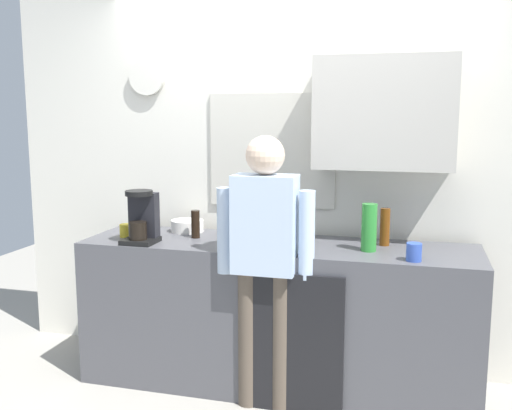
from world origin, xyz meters
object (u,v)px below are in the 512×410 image
object	(u,v)px
bottle_amber_beer	(385,227)
cup_yellow_cup	(125,231)
cup_blue_mug	(414,252)
mixing_bowl	(187,226)
bottle_dark_sauce	(195,224)
cup_white_mug	(290,232)
coffee_maker	(142,219)
person_at_sink	(265,250)
bottle_clear_soda	(369,227)

from	to	relation	value
bottle_amber_beer	cup_yellow_cup	distance (m)	1.66
cup_blue_mug	mixing_bowl	size ratio (longest dim) A/B	0.45
bottle_dark_sauce	cup_white_mug	distance (m)	0.61
cup_blue_mug	mixing_bowl	world-z (taller)	cup_blue_mug
coffee_maker	mixing_bowl	distance (m)	0.42
cup_yellow_cup	cup_blue_mug	bearing A→B (deg)	-4.75
bottle_dark_sauce	person_at_sink	world-z (taller)	person_at_sink
cup_yellow_cup	mixing_bowl	size ratio (longest dim) A/B	0.39
cup_yellow_cup	person_at_sink	distance (m)	1.03
cup_blue_mug	cup_white_mug	bearing A→B (deg)	154.24
coffee_maker	bottle_amber_beer	bearing A→B (deg)	11.85
coffee_maker	cup_yellow_cup	world-z (taller)	coffee_maker
coffee_maker	mixing_bowl	bearing A→B (deg)	68.26
mixing_bowl	person_at_sink	bearing A→B (deg)	-36.44
coffee_maker	person_at_sink	bearing A→B (deg)	-8.20
bottle_clear_soda	bottle_amber_beer	xyz separation A→B (m)	(0.08, 0.17, -0.02)
bottle_clear_soda	cup_blue_mug	world-z (taller)	bottle_clear_soda
bottle_clear_soda	person_at_sink	world-z (taller)	person_at_sink
coffee_maker	cup_white_mug	xyz separation A→B (m)	(0.88, 0.33, -0.10)
bottle_dark_sauce	mixing_bowl	size ratio (longest dim) A/B	0.82
coffee_maker	cup_blue_mug	distance (m)	1.65
coffee_maker	cup_blue_mug	bearing A→B (deg)	-1.31
cup_yellow_cup	cup_blue_mug	world-z (taller)	cup_blue_mug
coffee_maker	bottle_dark_sauce	bearing A→B (deg)	37.25
bottle_clear_soda	cup_blue_mug	distance (m)	0.32
bottle_dark_sauce	cup_blue_mug	xyz separation A→B (m)	(1.37, -0.25, -0.04)
bottle_clear_soda	mixing_bowl	xyz separation A→B (m)	(-1.23, 0.24, -0.10)
bottle_clear_soda	cup_yellow_cup	distance (m)	1.57
cup_white_mug	bottle_amber_beer	bearing A→B (deg)	-2.39
bottle_dark_sauce	person_at_sink	distance (m)	0.64
bottle_amber_beer	cup_blue_mug	bearing A→B (deg)	-63.07
bottle_clear_soda	cup_white_mug	world-z (taller)	bottle_clear_soda
bottle_dark_sauce	mixing_bowl	distance (m)	0.22
bottle_dark_sauce	cup_white_mug	bearing A→B (deg)	11.62
cup_yellow_cup	cup_white_mug	world-z (taller)	cup_white_mug
person_at_sink	cup_blue_mug	bearing A→B (deg)	12.66
cup_blue_mug	mixing_bowl	xyz separation A→B (m)	(-1.49, 0.42, -0.01)
bottle_amber_beer	bottle_dark_sauce	distance (m)	1.20
cup_white_mug	mixing_bowl	size ratio (longest dim) A/B	0.43
cup_blue_mug	coffee_maker	bearing A→B (deg)	178.69
cup_yellow_cup	person_at_sink	world-z (taller)	person_at_sink
cup_white_mug	person_at_sink	bearing A→B (deg)	-96.65
mixing_bowl	person_at_sink	distance (m)	0.84
bottle_amber_beer	bottle_dark_sauce	bearing A→B (deg)	-175.27
bottle_dark_sauce	coffee_maker	bearing A→B (deg)	-142.75
cup_yellow_cup	cup_blue_mug	xyz separation A→B (m)	(1.82, -0.15, 0.01)
bottle_amber_beer	cup_blue_mug	xyz separation A→B (m)	(0.18, -0.35, -0.06)
cup_blue_mug	cup_white_mug	size ratio (longest dim) A/B	1.05
cup_blue_mug	person_at_sink	distance (m)	0.82
bottle_clear_soda	bottle_amber_beer	size ratio (longest dim) A/B	1.22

